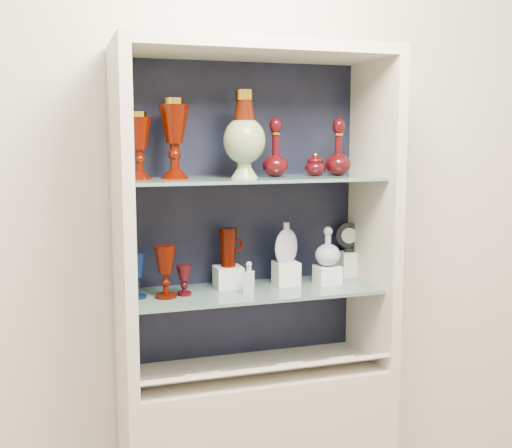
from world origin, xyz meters
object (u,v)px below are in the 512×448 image
object	(u,v)px
ruby_decanter_a	(276,144)
ruby_decanter_b	(338,145)
enamel_urn	(244,134)
clear_round_decanter	(328,247)
pedestal_lamp_right	(174,139)
cobalt_goblet	(136,275)
flat_flask	(286,242)
lidded_bowl	(315,164)
cameo_medallion	(349,237)
ruby_pitcher	(228,247)
ruby_goblet_tall	(165,272)
pedestal_lamp_left	(139,146)
ruby_goblet_small	(184,280)
clear_square_bottle	(249,278)

from	to	relation	value
ruby_decanter_a	ruby_decanter_b	distance (m)	0.25
enamel_urn	clear_round_decanter	bearing A→B (deg)	5.39
pedestal_lamp_right	cobalt_goblet	distance (m)	0.50
pedestal_lamp_right	flat_flask	distance (m)	0.58
pedestal_lamp_right	lidded_bowl	bearing A→B (deg)	-2.13
cameo_medallion	pedestal_lamp_right	bearing A→B (deg)	-155.58
clear_round_decanter	ruby_pitcher	bearing A→B (deg)	170.52
lidded_bowl	ruby_goblet_tall	bearing A→B (deg)	-178.80
ruby_decanter_b	cobalt_goblet	distance (m)	0.89
clear_round_decanter	ruby_decanter_a	bearing A→B (deg)	-177.43
pedestal_lamp_left	ruby_goblet_small	distance (m)	0.50
lidded_bowl	flat_flask	xyz separation A→B (m)	(-0.10, 0.04, -0.30)
pedestal_lamp_left	ruby_goblet_tall	xyz separation A→B (m)	(0.08, -0.04, -0.44)
lidded_bowl	ruby_goblet_tall	world-z (taller)	lidded_bowl
pedestal_lamp_left	cobalt_goblet	size ratio (longest dim) A/B	1.43
cobalt_goblet	lidded_bowl	bearing A→B (deg)	-1.36
pedestal_lamp_right	flat_flask	world-z (taller)	pedestal_lamp_right
ruby_goblet_small	clear_round_decanter	bearing A→B (deg)	0.58
pedestal_lamp_left	flat_flask	world-z (taller)	pedestal_lamp_left
pedestal_lamp_right	ruby_goblet_small	bearing A→B (deg)	-32.89
flat_flask	cameo_medallion	distance (m)	0.31
ruby_decanter_a	lidded_bowl	bearing A→B (deg)	-0.05
cobalt_goblet	pedestal_lamp_right	bearing A→B (deg)	1.45
ruby_goblet_small	clear_square_bottle	size ratio (longest dim) A/B	0.92
ruby_decanter_b	ruby_goblet_small	bearing A→B (deg)	179.61
cobalt_goblet	ruby_goblet_small	size ratio (longest dim) A/B	1.48
cobalt_goblet	flat_flask	size ratio (longest dim) A/B	1.03
ruby_decanter_a	cameo_medallion	distance (m)	0.54
pedestal_lamp_left	ruby_goblet_small	bearing A→B (deg)	-8.54
cobalt_goblet	cameo_medallion	size ratio (longest dim) A/B	1.31
enamel_urn	cobalt_goblet	size ratio (longest dim) A/B	1.91
cobalt_goblet	ruby_goblet_small	world-z (taller)	cobalt_goblet
ruby_goblet_tall	ruby_goblet_small	world-z (taller)	ruby_goblet_tall
ruby_goblet_small	flat_flask	bearing A→B (deg)	5.51
clear_square_bottle	lidded_bowl	bearing A→B (deg)	10.00
enamel_urn	ruby_goblet_tall	world-z (taller)	enamel_urn
ruby_goblet_tall	cameo_medallion	world-z (taller)	cameo_medallion
ruby_decanter_a	ruby_goblet_small	distance (m)	0.60
enamel_urn	ruby_decanter_a	world-z (taller)	enamel_urn
clear_square_bottle	cameo_medallion	bearing A→B (deg)	18.92
pedestal_lamp_left	ruby_decanter_b	xyz separation A→B (m)	(0.74, -0.03, -0.00)
cobalt_goblet	ruby_goblet_tall	world-z (taller)	ruby_goblet_tall
lidded_bowl	ruby_goblet_tall	size ratio (longest dim) A/B	0.48
ruby_decanter_b	cameo_medallion	xyz separation A→B (m)	(0.11, 0.12, -0.37)
ruby_decanter_a	ruby_pitcher	size ratio (longest dim) A/B	1.67
ruby_decanter_a	pedestal_lamp_left	bearing A→B (deg)	176.97
ruby_goblet_tall	pedestal_lamp_right	bearing A→B (deg)	34.52
ruby_pitcher	clear_round_decanter	world-z (taller)	ruby_pitcher
ruby_goblet_small	clear_round_decanter	distance (m)	0.57
ruby_goblet_tall	clear_square_bottle	xyz separation A→B (m)	(0.30, -0.04, -0.03)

